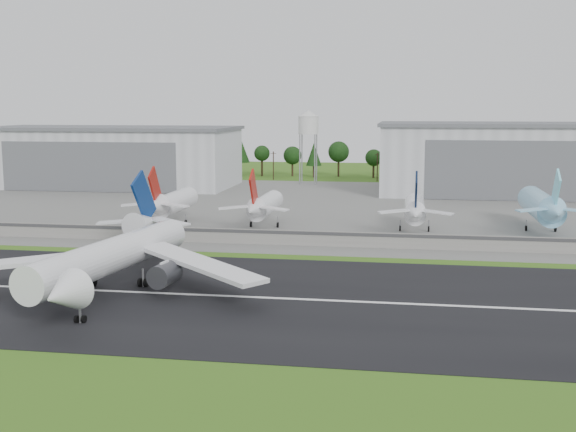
% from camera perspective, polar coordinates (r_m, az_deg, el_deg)
% --- Properties ---
extents(ground, '(600.00, 600.00, 0.00)m').
position_cam_1_polar(ground, '(111.27, -8.79, -7.52)').
color(ground, '#3B6818').
rests_on(ground, ground).
extents(runway, '(320.00, 60.00, 0.10)m').
position_cam_1_polar(runway, '(120.45, -7.31, -6.21)').
color(runway, black).
rests_on(runway, ground).
extents(runway_centerline, '(220.00, 1.00, 0.02)m').
position_cam_1_polar(runway_centerline, '(120.43, -7.31, -6.18)').
color(runway_centerline, white).
rests_on(runway_centerline, runway).
extents(apron, '(320.00, 150.00, 0.10)m').
position_cam_1_polar(apron, '(226.13, 0.65, 0.82)').
color(apron, slate).
rests_on(apron, ground).
extents(blast_fence, '(240.00, 0.61, 3.50)m').
position_cam_1_polar(blast_fence, '(162.66, -2.81, -1.64)').
color(blast_fence, gray).
rests_on(blast_fence, ground).
extents(hangar_west, '(97.00, 44.00, 23.20)m').
position_cam_1_polar(hangar_west, '(290.29, -13.82, 4.59)').
color(hangar_west, silver).
rests_on(hangar_west, ground).
extents(hangar_east, '(102.00, 47.00, 25.20)m').
position_cam_1_polar(hangar_east, '(270.20, 18.13, 4.35)').
color(hangar_east, silver).
rests_on(hangar_east, ground).
extents(water_tower, '(8.40, 8.40, 29.40)m').
position_cam_1_polar(water_tower, '(289.16, 1.62, 7.39)').
color(water_tower, '#99999E').
rests_on(water_tower, ground).
extents(utility_poles, '(230.00, 3.00, 12.00)m').
position_cam_1_polar(utility_poles, '(304.92, 2.91, 2.82)').
color(utility_poles, black).
rests_on(utility_poles, ground).
extents(treeline, '(320.00, 16.00, 22.00)m').
position_cam_1_polar(treeline, '(319.76, 3.22, 3.09)').
color(treeline, black).
rests_on(treeline, ground).
extents(main_airliner, '(56.68, 59.20, 18.17)m').
position_cam_1_polar(main_airliner, '(123.74, -13.81, -3.69)').
color(main_airliner, white).
rests_on(main_airliner, runway).
extents(parked_jet_red_a, '(7.36, 31.29, 16.63)m').
position_cam_1_polar(parked_jet_red_a, '(189.50, -9.26, 1.04)').
color(parked_jet_red_a, white).
rests_on(parked_jet_red_a, ground).
extents(parked_jet_red_b, '(7.36, 31.29, 16.37)m').
position_cam_1_polar(parked_jet_red_b, '(183.22, -1.99, 0.82)').
color(parked_jet_red_b, white).
rests_on(parked_jet_red_b, ground).
extents(parked_jet_navy, '(7.36, 31.29, 16.35)m').
position_cam_1_polar(parked_jet_navy, '(179.74, 9.99, 0.53)').
color(parked_jet_navy, white).
rests_on(parked_jet_navy, ground).
extents(parked_jet_skyblue, '(7.36, 37.29, 17.15)m').
position_cam_1_polar(parked_jet_skyblue, '(187.70, 19.49, 0.73)').
color(parked_jet_skyblue, '#8FD2F7').
rests_on(parked_jet_skyblue, ground).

